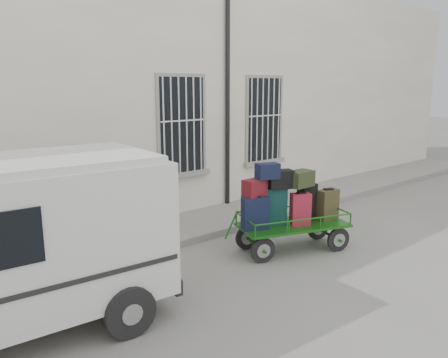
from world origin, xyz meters
TOP-DOWN VIEW (x-y plane):
  - ground at (0.00, 0.00)m, footprint 80.00×80.00m
  - building at (0.00, 5.50)m, footprint 24.00×5.15m
  - sidewalk at (0.00, 2.20)m, footprint 24.00×1.70m
  - luggage_cart at (-0.07, -0.08)m, footprint 2.48×1.58m

SIDE VIEW (x-z plane):
  - ground at x=0.00m, z-range 0.00..0.00m
  - sidewalk at x=0.00m, z-range 0.00..0.15m
  - luggage_cart at x=-0.07m, z-range 0.00..1.75m
  - building at x=0.00m, z-range 0.00..6.00m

